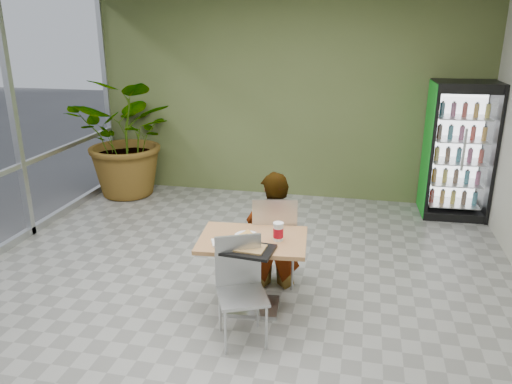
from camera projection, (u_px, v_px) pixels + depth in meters
ground at (226, 306)px, 4.94m from camera, size 7.00×7.00×0.00m
room_envelope at (222, 149)px, 4.43m from camera, size 6.00×7.00×3.20m
dining_table at (253, 259)px, 4.74m from camera, size 1.06×0.79×0.75m
chair_far at (274, 234)px, 5.14m from camera, size 0.52×0.53×1.01m
chair_near at (240, 280)px, 4.33m from camera, size 0.54×0.54×0.92m
seated_woman at (273, 243)px, 5.23m from camera, size 0.63×0.47×1.55m
pizza_plate at (247, 235)px, 4.70m from camera, size 0.30×0.23×0.03m
soda_cup at (278, 232)px, 4.60m from camera, size 0.10×0.10×0.17m
napkin_stack at (221, 242)px, 4.55m from camera, size 0.21×0.21×0.02m
cafeteria_tray at (248, 250)px, 4.39m from camera, size 0.48×0.37×0.03m
beverage_fridge at (458, 151)px, 7.01m from camera, size 0.90×0.71×1.92m
potted_plant at (129, 137)px, 7.86m from camera, size 1.85×1.64×1.90m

